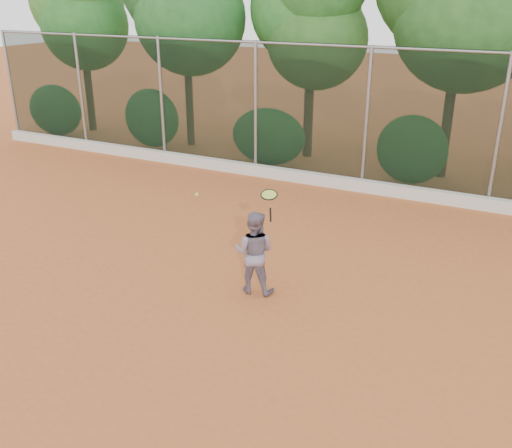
% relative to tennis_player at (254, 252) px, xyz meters
% --- Properties ---
extents(ground, '(80.00, 80.00, 0.00)m').
position_rel_tennis_player_xyz_m(ground, '(0.07, -1.07, -0.71)').
color(ground, '#B45A2A').
rests_on(ground, ground).
extents(concrete_curb, '(24.00, 0.20, 0.30)m').
position_rel_tennis_player_xyz_m(concrete_curb, '(0.07, 5.75, -0.56)').
color(concrete_curb, beige).
rests_on(concrete_curb, ground).
extents(tennis_player, '(0.77, 0.65, 1.42)m').
position_rel_tennis_player_xyz_m(tennis_player, '(0.00, 0.00, 0.00)').
color(tennis_player, slate).
rests_on(tennis_player, ground).
extents(chainlink_fence, '(24.09, 0.09, 3.50)m').
position_rel_tennis_player_xyz_m(chainlink_fence, '(0.07, 5.93, 1.15)').
color(chainlink_fence, black).
rests_on(chainlink_fence, ground).
extents(foliage_backdrop, '(23.70, 3.63, 7.55)m').
position_rel_tennis_player_xyz_m(foliage_backdrop, '(-0.48, 7.91, 3.69)').
color(foliage_backdrop, '#3B2A16').
rests_on(foliage_backdrop, ground).
extents(tennis_racket, '(0.34, 0.33, 0.54)m').
position_rel_tennis_player_xyz_m(tennis_racket, '(0.33, -0.15, 1.06)').
color(tennis_racket, black).
rests_on(tennis_racket, ground).
extents(tennis_ball_in_flight, '(0.07, 0.07, 0.07)m').
position_rel_tennis_player_xyz_m(tennis_ball_in_flight, '(-1.31, 0.38, 0.67)').
color(tennis_ball_in_flight, '#B8CF2F').
rests_on(tennis_ball_in_flight, ground).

